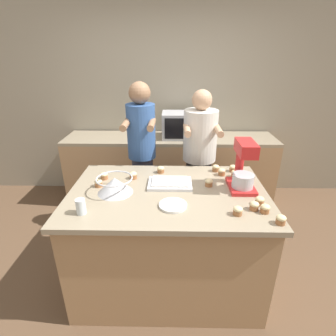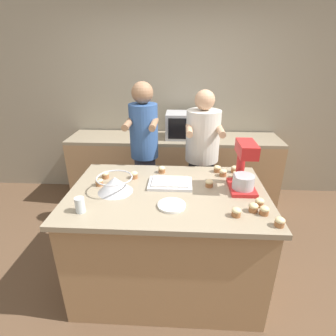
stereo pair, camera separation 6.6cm
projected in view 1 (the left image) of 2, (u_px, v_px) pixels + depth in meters
The scene contains 26 objects.
ground_plane at pixel (168, 278), 2.47m from camera, with size 16.00×16.00×0.00m, color brown.
back_wall at pixel (171, 100), 3.65m from camera, with size 10.00×0.06×2.70m.
island_counter at pixel (168, 238), 2.29m from camera, with size 1.58×1.03×0.94m.
back_counter at pixel (170, 169), 3.68m from camera, with size 2.80×0.60×0.92m.
person_left at pixel (142, 157), 2.85m from camera, with size 0.32×0.49×1.70m.
person_right at pixel (199, 163), 2.87m from camera, with size 0.36×0.52×1.63m.
stand_mixer at pixel (243, 168), 2.08m from camera, with size 0.20×0.30×0.40m.
mixing_bowl at pixel (115, 185), 2.05m from camera, with size 0.29×0.29×0.13m.
baking_tray at pixel (170, 183), 2.19m from camera, with size 0.36×0.24×0.04m.
microwave_oven at pixel (182, 125), 3.43m from camera, with size 0.53×0.37×0.33m.
drinking_glass at pixel (81, 207), 1.78m from camera, with size 0.07×0.07×0.11m.
small_plate at pixel (173, 205), 1.89m from camera, with size 0.20×0.20×0.02m.
cupcake_0 at pixel (233, 168), 2.44m from camera, with size 0.06×0.06×0.06m.
cupcake_1 at pixel (209, 182), 2.17m from camera, with size 0.06×0.06×0.06m.
cupcake_2 at pixel (281, 220), 1.68m from camera, with size 0.06×0.06×0.06m.
cupcake_3 at pixel (265, 209), 1.80m from camera, with size 0.06×0.06×0.06m.
cupcake_4 at pixel (104, 176), 2.29m from camera, with size 0.06×0.06×0.06m.
cupcake_5 at pixel (260, 201), 1.90m from camera, with size 0.06×0.06×0.06m.
cupcake_6 at pixel (238, 211), 1.78m from camera, with size 0.06×0.06×0.06m.
cupcake_7 at pixel (161, 169), 2.41m from camera, with size 0.06×0.06×0.06m.
cupcake_8 at pixel (235, 173), 2.33m from camera, with size 0.06×0.06×0.06m.
cupcake_9 at pixel (254, 206), 1.84m from camera, with size 0.06×0.06×0.06m.
cupcake_10 at pixel (98, 183), 2.16m from camera, with size 0.06×0.06×0.06m.
cupcake_11 at pixel (222, 172), 2.36m from camera, with size 0.06×0.06×0.06m.
cupcake_12 at pixel (216, 168), 2.44m from camera, with size 0.06×0.06×0.06m.
cupcake_13 at pixel (133, 175), 2.30m from camera, with size 0.06×0.06×0.06m.
Camera 1 is at (0.04, -1.85, 1.95)m, focal length 28.00 mm.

